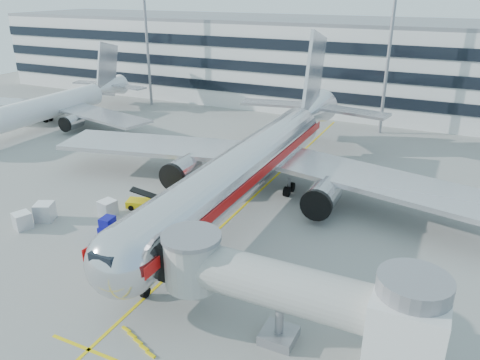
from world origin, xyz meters
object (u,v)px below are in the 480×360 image
at_px(main_jet, 254,160).
at_px(cargo_container_front, 22,221).
at_px(baggage_tug, 112,228).
at_px(cargo_container_right, 108,208).
at_px(cargo_container_left, 45,212).
at_px(belt_loader, 148,203).
at_px(ramp_worker, 137,226).

height_order(main_jet, cargo_container_front, main_jet).
relative_size(baggage_tug, cargo_container_right, 1.49).
bearing_deg(cargo_container_left, belt_loader, 40.54).
relative_size(main_jet, belt_loader, 11.06).
height_order(baggage_tug, ramp_worker, baggage_tug).
bearing_deg(cargo_container_left, baggage_tug, 1.56).
bearing_deg(belt_loader, cargo_container_front, -133.44).
relative_size(baggage_tug, cargo_container_left, 1.18).
bearing_deg(main_jet, ramp_worker, -117.67).
distance_m(belt_loader, baggage_tug, 6.24).
distance_m(main_jet, cargo_container_left, 21.54).
relative_size(baggage_tug, ramp_worker, 1.61).
relative_size(cargo_container_left, cargo_container_front, 1.15).
height_order(cargo_container_front, ramp_worker, ramp_worker).
bearing_deg(cargo_container_right, belt_loader, 47.92).
bearing_deg(cargo_container_left, cargo_container_front, -105.74).
xyz_separation_m(main_jet, baggage_tug, (-8.16, -13.60, -3.43)).
xyz_separation_m(cargo_container_left, ramp_worker, (9.79, 1.64, -0.08)).
xyz_separation_m(main_jet, cargo_container_front, (-16.78, -15.96, -3.45)).
height_order(cargo_container_left, ramp_worker, cargo_container_left).
bearing_deg(belt_loader, cargo_container_left, -139.46).
bearing_deg(baggage_tug, cargo_container_right, 134.33).
distance_m(cargo_container_right, ramp_worker, 5.28).
bearing_deg(cargo_container_right, cargo_container_left, -144.41).
relative_size(cargo_container_right, cargo_container_front, 0.91).
distance_m(baggage_tug, cargo_container_left, 8.02).
relative_size(cargo_container_left, cargo_container_right, 1.26).
distance_m(main_jet, cargo_container_front, 23.42).
bearing_deg(belt_loader, baggage_tug, -85.49).
distance_m(belt_loader, cargo_container_right, 4.01).
distance_m(belt_loader, ramp_worker, 5.31).
distance_m(belt_loader, cargo_container_front, 11.83).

